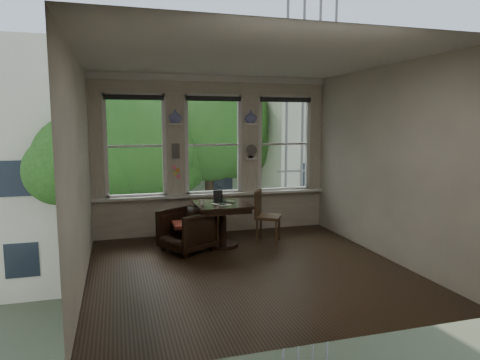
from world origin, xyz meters
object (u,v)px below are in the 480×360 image
object	(u,v)px
armchair_left	(187,230)
laptop	(225,202)
table	(222,225)
mug	(202,202)
side_chair_right	(268,216)

from	to	relation	value
armchair_left	laptop	distance (m)	0.82
table	mug	distance (m)	0.57
table	armchair_left	world-z (taller)	table
mug	armchair_left	bearing A→B (deg)	-169.05
armchair_left	mug	distance (m)	0.52
laptop	mug	world-z (taller)	mug
side_chair_right	laptop	bearing A→B (deg)	121.46
side_chair_right	mug	xyz separation A→B (m)	(-1.23, -0.11, 0.34)
laptop	mug	size ratio (longest dim) A/B	2.97
mug	table	bearing A→B (deg)	9.84
side_chair_right	laptop	xyz separation A→B (m)	(-0.80, -0.00, 0.30)
table	mug	size ratio (longest dim) A/B	8.71
mug	laptop	bearing A→B (deg)	14.06
table	side_chair_right	world-z (taller)	side_chair_right
armchair_left	side_chair_right	xyz separation A→B (m)	(1.49, 0.16, 0.11)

